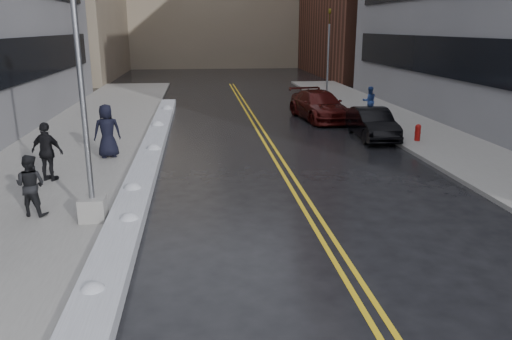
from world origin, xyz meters
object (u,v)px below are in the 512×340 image
object	(u,v)px
pedestrian_c	(107,131)
pedestrian_east	(369,101)
pedestrian_b	(31,185)
car_black	(372,124)
pedestrian_d	(47,152)
fire_hydrant	(418,132)
traffic_signal	(328,50)
car_maroon	(319,105)
lamppost	(85,129)

from	to	relation	value
pedestrian_c	pedestrian_east	xyz separation A→B (m)	(13.04, 8.02, -0.21)
pedestrian_b	pedestrian_east	distance (m)	19.85
car_black	pedestrian_d	bearing A→B (deg)	-154.09
fire_hydrant	car_black	xyz separation A→B (m)	(-1.61, 1.31, 0.15)
pedestrian_d	pedestrian_east	size ratio (longest dim) A/B	1.19
fire_hydrant	pedestrian_b	distance (m)	15.82
traffic_signal	pedestrian_c	distance (m)	19.95
pedestrian_c	pedestrian_d	xyz separation A→B (m)	(-1.39, -2.90, -0.06)
pedestrian_d	car_maroon	bearing A→B (deg)	-116.20
pedestrian_d	pedestrian_b	bearing A→B (deg)	118.61
lamppost	pedestrian_d	xyz separation A→B (m)	(-2.08, 3.71, -1.43)
fire_hydrant	pedestrian_d	world-z (taller)	pedestrian_d
pedestrian_b	car_maroon	distance (m)	17.74
traffic_signal	pedestrian_d	distance (m)	23.08
fire_hydrant	traffic_signal	world-z (taller)	traffic_signal
car_black	car_maroon	bearing A→B (deg)	106.16
pedestrian_c	car_black	world-z (taller)	pedestrian_c
lamppost	pedestrian_east	xyz separation A→B (m)	(12.35, 14.63, -1.58)
pedestrian_east	pedestrian_c	bearing A→B (deg)	33.81
car_black	pedestrian_c	bearing A→B (deg)	-164.41
fire_hydrant	pedestrian_d	distance (m)	15.02
traffic_signal	pedestrian_c	size ratio (longest dim) A/B	2.95
pedestrian_c	fire_hydrant	bearing A→B (deg)	170.72
traffic_signal	pedestrian_d	world-z (taller)	traffic_signal
pedestrian_east	car_black	size ratio (longest dim) A/B	0.38
fire_hydrant	car_black	world-z (taller)	car_black
pedestrian_d	car_black	xyz separation A→B (m)	(12.77, 5.60, -0.41)
lamppost	pedestrian_d	bearing A→B (deg)	119.28
car_black	car_maroon	xyz separation A→B (m)	(-1.27, 5.10, 0.09)
lamppost	pedestrian_d	distance (m)	4.49
pedestrian_c	car_maroon	xyz separation A→B (m)	(10.11, 7.80, -0.39)
traffic_signal	pedestrian_d	bearing A→B (deg)	-127.19
fire_hydrant	traffic_signal	distance (m)	14.30
traffic_signal	pedestrian_b	distance (m)	25.44
lamppost	traffic_signal	distance (m)	24.98
pedestrian_c	pedestrian_east	world-z (taller)	pedestrian_c
traffic_signal	pedestrian_b	bearing A→B (deg)	-122.08
pedestrian_d	car_black	bearing A→B (deg)	-135.44
pedestrian_c	pedestrian_d	size ratio (longest dim) A/B	1.06
fire_hydrant	car_black	size ratio (longest dim) A/B	0.17
fire_hydrant	pedestrian_d	xyz separation A→B (m)	(-14.38, -4.29, 0.56)
pedestrian_c	car_maroon	bearing A→B (deg)	-157.74
fire_hydrant	car_maroon	size ratio (longest dim) A/B	0.14
traffic_signal	car_maroon	world-z (taller)	traffic_signal
pedestrian_east	car_black	world-z (taller)	pedestrian_east
pedestrian_b	traffic_signal	bearing A→B (deg)	-106.87
fire_hydrant	pedestrian_d	size ratio (longest dim) A/B	0.38
fire_hydrant	car_black	bearing A→B (deg)	140.86
pedestrian_c	pedestrian_east	bearing A→B (deg)	-163.80
fire_hydrant	lamppost	bearing A→B (deg)	-146.96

